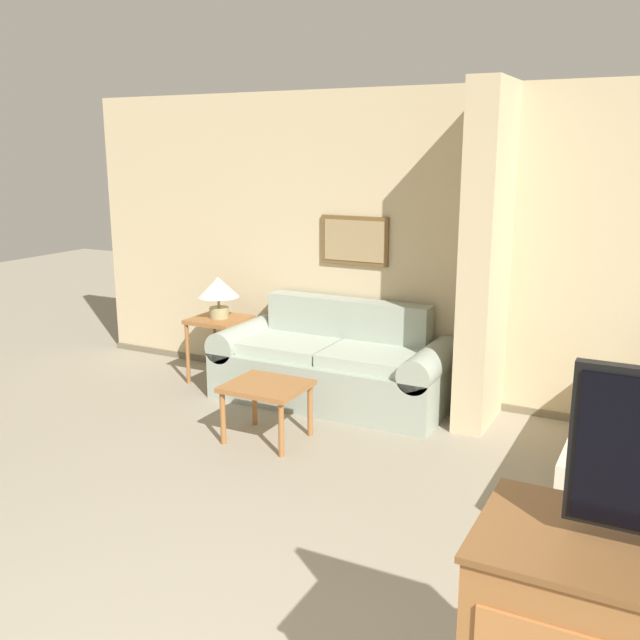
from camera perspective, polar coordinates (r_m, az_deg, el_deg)
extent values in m
cube|color=#CCB78E|center=(5.96, 11.90, 5.47)|extent=(7.61, 0.12, 2.60)
cube|color=#70644E|center=(6.19, 11.15, -6.31)|extent=(7.61, 0.02, 0.06)
cube|color=brown|center=(6.22, 2.77, 6.36)|extent=(0.63, 0.02, 0.42)
cube|color=#9E845B|center=(6.21, 2.72, 6.35)|extent=(0.56, 0.01, 0.35)
cube|color=#CCB78E|center=(5.53, 13.10, 4.80)|extent=(0.24, 0.67, 2.60)
cube|color=#99A393|center=(6.08, 0.92, -4.72)|extent=(1.50, 0.84, 0.40)
cube|color=#99A393|center=(6.24, 2.23, -0.26)|extent=(1.50, 0.20, 0.43)
cube|color=#99A393|center=(6.49, -6.01, -3.60)|extent=(0.24, 0.84, 0.40)
cylinder|color=#99A393|center=(6.42, -6.06, -1.42)|extent=(0.27, 0.84, 0.27)
cube|color=#99A393|center=(5.77, 8.75, -5.91)|extent=(0.24, 0.84, 0.40)
cylinder|color=#99A393|center=(5.69, 8.84, -3.49)|extent=(0.27, 0.84, 0.27)
cube|color=#AAB5A4|center=(6.13, -2.43, -2.11)|extent=(0.73, 0.60, 0.10)
cube|color=#AAB5A4|center=(5.81, 4.04, -3.03)|extent=(0.73, 0.60, 0.10)
cube|color=#996033|center=(5.24, -4.30, -5.31)|extent=(0.57, 0.51, 0.04)
cylinder|color=#996033|center=(5.28, -7.78, -7.79)|extent=(0.04, 0.04, 0.40)
cylinder|color=#996033|center=(5.03, -3.13, -8.78)|extent=(0.04, 0.04, 0.40)
cylinder|color=#996033|center=(5.61, -5.26, -6.40)|extent=(0.04, 0.04, 0.40)
cylinder|color=#996033|center=(5.38, -0.80, -7.24)|extent=(0.04, 0.04, 0.40)
cube|color=#996033|center=(6.59, -8.06, 0.02)|extent=(0.49, 0.49, 0.04)
cylinder|color=#996033|center=(6.62, -10.54, -2.69)|extent=(0.04, 0.04, 0.56)
cylinder|color=#996033|center=(6.38, -7.50, -3.20)|extent=(0.04, 0.04, 0.56)
cylinder|color=#996033|center=(6.95, -8.41, -1.83)|extent=(0.04, 0.04, 0.56)
cylinder|color=#996033|center=(6.72, -5.44, -2.28)|extent=(0.04, 0.04, 0.56)
cylinder|color=tan|center=(6.57, -8.08, 0.60)|extent=(0.18, 0.18, 0.10)
cylinder|color=tan|center=(6.55, -8.11, 1.44)|extent=(0.02, 0.02, 0.10)
cone|color=white|center=(6.52, -8.15, 2.63)|extent=(0.38, 0.38, 0.18)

